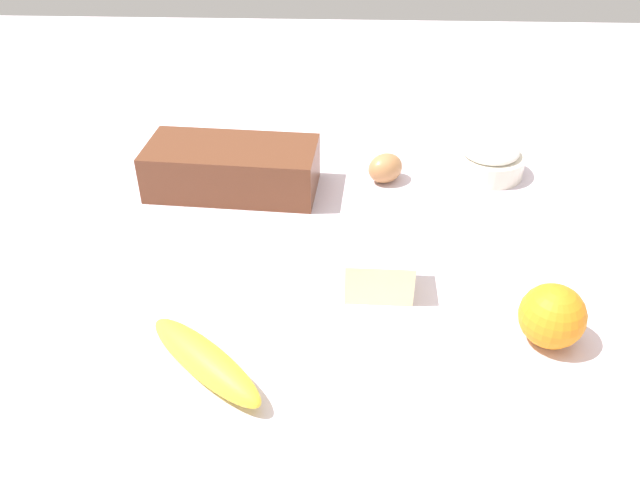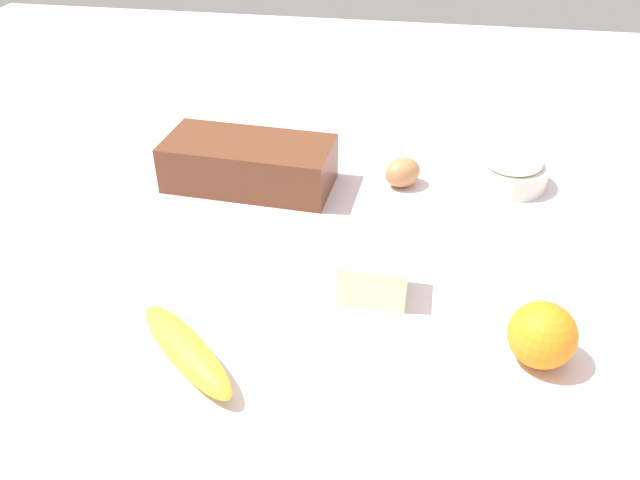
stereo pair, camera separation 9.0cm
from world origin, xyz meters
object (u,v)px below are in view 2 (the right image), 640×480
at_px(orange_fruit, 542,335).
at_px(butter_block, 374,277).
at_px(flour_bowl, 512,169).
at_px(egg_near_butter, 403,172).
at_px(banana, 186,350).
at_px(loaf_pan, 249,163).

height_order(orange_fruit, butter_block, orange_fruit).
bearing_deg(flour_bowl, egg_near_butter, -169.45).
height_order(orange_fruit, egg_near_butter, orange_fruit).
xyz_separation_m(flour_bowl, banana, (-0.41, -0.49, -0.01)).
bearing_deg(loaf_pan, egg_near_butter, 12.50).
relative_size(banana, orange_fruit, 2.39).
height_order(loaf_pan, butter_block, loaf_pan).
height_order(loaf_pan, flour_bowl, loaf_pan).
distance_m(loaf_pan, banana, 0.42).
height_order(loaf_pan, egg_near_butter, loaf_pan).
bearing_deg(loaf_pan, butter_block, -43.90).
distance_m(loaf_pan, orange_fruit, 0.56).
bearing_deg(butter_block, banana, -141.87).
relative_size(loaf_pan, egg_near_butter, 4.52).
xyz_separation_m(banana, orange_fruit, (0.41, 0.07, 0.02)).
bearing_deg(flour_bowl, banana, -129.52).
bearing_deg(orange_fruit, flour_bowl, 90.06).
relative_size(flour_bowl, orange_fruit, 1.54).
xyz_separation_m(orange_fruit, butter_block, (-0.20, 0.09, -0.01)).
xyz_separation_m(flour_bowl, egg_near_butter, (-0.18, -0.03, -0.00)).
distance_m(flour_bowl, orange_fruit, 0.42).
relative_size(flour_bowl, banana, 0.64).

